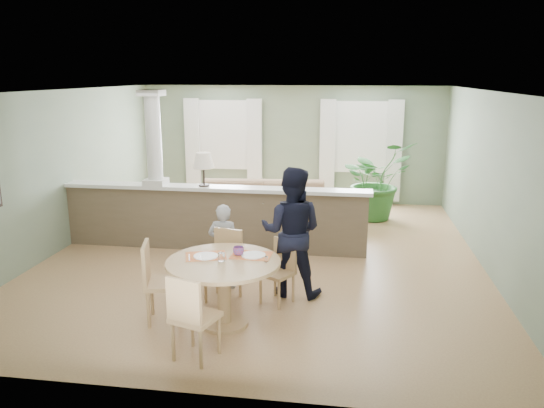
% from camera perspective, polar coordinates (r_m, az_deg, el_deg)
% --- Properties ---
extents(ground, '(8.00, 8.00, 0.00)m').
position_cam_1_polar(ground, '(8.91, -0.89, -5.53)').
color(ground, tan).
rests_on(ground, ground).
extents(room_shell, '(7.02, 8.02, 2.71)m').
position_cam_1_polar(room_shell, '(9.11, -0.47, 6.62)').
color(room_shell, gray).
rests_on(room_shell, ground).
extents(pony_wall, '(5.32, 0.38, 2.70)m').
position_cam_1_polar(pony_wall, '(9.10, -6.84, -0.57)').
color(pony_wall, brown).
rests_on(pony_wall, ground).
extents(sofa, '(3.24, 1.50, 0.92)m').
position_cam_1_polar(sofa, '(10.17, -1.11, -0.37)').
color(sofa, olive).
rests_on(sofa, ground).
extents(houseplant, '(1.93, 1.89, 1.63)m').
position_cam_1_polar(houseplant, '(11.18, 11.07, 2.52)').
color(houseplant, '#2A6227').
rests_on(houseplant, ground).
extents(dining_table, '(1.35, 1.35, 0.92)m').
position_cam_1_polar(dining_table, '(6.35, -5.17, -7.49)').
color(dining_table, tan).
rests_on(dining_table, ground).
extents(chair_far_boy, '(0.51, 0.51, 0.94)m').
position_cam_1_polar(chair_far_boy, '(7.14, -5.07, -6.16)').
color(chair_far_boy, tan).
rests_on(chair_far_boy, ground).
extents(chair_far_man, '(0.52, 0.52, 0.84)m').
position_cam_1_polar(chair_far_man, '(7.03, 0.88, -6.90)').
color(chair_far_man, tan).
rests_on(chair_far_man, ground).
extents(chair_near, '(0.54, 0.54, 0.95)m').
position_cam_1_polar(chair_near, '(5.67, -8.69, -11.66)').
color(chair_near, tan).
rests_on(chair_near, ground).
extents(chair_side, '(0.55, 0.55, 1.00)m').
position_cam_1_polar(chair_side, '(6.60, -12.21, -7.83)').
color(chair_side, tan).
rests_on(chair_side, ground).
extents(child_person, '(0.44, 0.29, 1.21)m').
position_cam_1_polar(child_person, '(7.46, -5.20, -4.55)').
color(child_person, '#98999D').
rests_on(child_person, ground).
extents(man_person, '(0.91, 0.74, 1.77)m').
position_cam_1_polar(man_person, '(7.14, 2.11, -3.01)').
color(man_person, black).
rests_on(man_person, ground).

